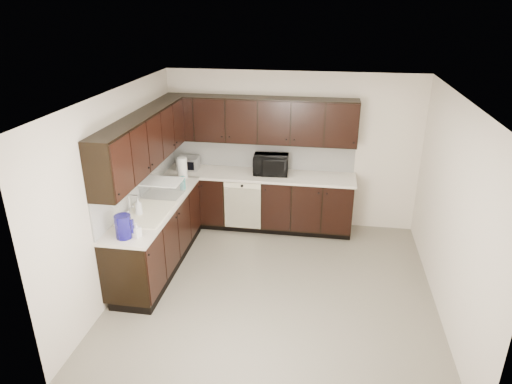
% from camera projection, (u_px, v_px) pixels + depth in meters
% --- Properties ---
extents(floor, '(4.00, 4.00, 0.00)m').
position_uv_depth(floor, '(275.00, 288.00, 5.97)').
color(floor, gray).
rests_on(floor, ground).
extents(ceiling, '(4.00, 4.00, 0.00)m').
position_uv_depth(ceiling, '(279.00, 96.00, 5.00)').
color(ceiling, white).
rests_on(ceiling, wall_back).
extents(wall_back, '(4.00, 0.02, 2.50)m').
position_uv_depth(wall_back, '(292.00, 151.00, 7.30)').
color(wall_back, beige).
rests_on(wall_back, floor).
extents(wall_left, '(0.02, 4.00, 2.50)m').
position_uv_depth(wall_left, '(120.00, 190.00, 5.77)').
color(wall_left, beige).
rests_on(wall_left, floor).
extents(wall_right, '(0.02, 4.00, 2.50)m').
position_uv_depth(wall_right, '(452.00, 212.00, 5.19)').
color(wall_right, beige).
rests_on(wall_right, floor).
extents(wall_front, '(4.00, 0.02, 2.50)m').
position_uv_depth(wall_front, '(248.00, 300.00, 3.66)').
color(wall_front, beige).
rests_on(wall_front, floor).
extents(lower_cabinets, '(3.00, 2.80, 0.90)m').
position_uv_depth(lower_cabinets, '(219.00, 217.00, 6.96)').
color(lower_cabinets, black).
rests_on(lower_cabinets, floor).
extents(countertop, '(3.03, 2.83, 0.04)m').
position_uv_depth(countertop, '(218.00, 187.00, 6.76)').
color(countertop, silver).
rests_on(countertop, lower_cabinets).
extents(backsplash, '(3.00, 2.80, 0.48)m').
position_uv_depth(backsplash, '(207.00, 165.00, 6.89)').
color(backsplash, white).
rests_on(backsplash, countertop).
extents(upper_cabinets, '(3.00, 2.80, 0.70)m').
position_uv_depth(upper_cabinets, '(211.00, 129.00, 6.54)').
color(upper_cabinets, black).
rests_on(upper_cabinets, wall_back).
extents(dishwasher, '(0.58, 0.04, 0.78)m').
position_uv_depth(dishwasher, '(242.00, 203.00, 7.14)').
color(dishwasher, beige).
rests_on(dishwasher, lower_cabinets).
extents(sink, '(0.54, 0.82, 0.42)m').
position_uv_depth(sink, '(147.00, 219.00, 5.86)').
color(sink, beige).
rests_on(sink, countertop).
extents(microwave, '(0.56, 0.40, 0.30)m').
position_uv_depth(microwave, '(271.00, 165.00, 7.16)').
color(microwave, black).
rests_on(microwave, countertop).
extents(soap_bottle_a, '(0.11, 0.11, 0.19)m').
position_uv_depth(soap_bottle_a, '(136.00, 230.00, 5.25)').
color(soap_bottle_a, gray).
rests_on(soap_bottle_a, countertop).
extents(soap_bottle_b, '(0.10, 0.10, 0.24)m').
position_uv_depth(soap_bottle_b, '(139.00, 207.00, 5.78)').
color(soap_bottle_b, gray).
rests_on(soap_bottle_b, countertop).
extents(toaster_oven, '(0.33, 0.25, 0.21)m').
position_uv_depth(toaster_oven, '(188.00, 163.00, 7.36)').
color(toaster_oven, '#B1B1B4').
rests_on(toaster_oven, countertop).
extents(storage_bin, '(0.54, 0.42, 0.20)m').
position_uv_depth(storage_bin, '(163.00, 188.00, 6.39)').
color(storage_bin, silver).
rests_on(storage_bin, countertop).
extents(blue_pitcher, '(0.19, 0.19, 0.28)m').
position_uv_depth(blue_pitcher, '(123.00, 227.00, 5.22)').
color(blue_pitcher, navy).
rests_on(blue_pitcher, countertop).
extents(teal_tumbler, '(0.11, 0.11, 0.19)m').
position_uv_depth(teal_tumbler, '(182.00, 183.00, 6.59)').
color(teal_tumbler, '#0E9A98').
rests_on(teal_tumbler, countertop).
extents(paper_towel_roll, '(0.19, 0.19, 0.32)m').
position_uv_depth(paper_towel_roll, '(182.00, 168.00, 7.01)').
color(paper_towel_roll, white).
rests_on(paper_towel_roll, countertop).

